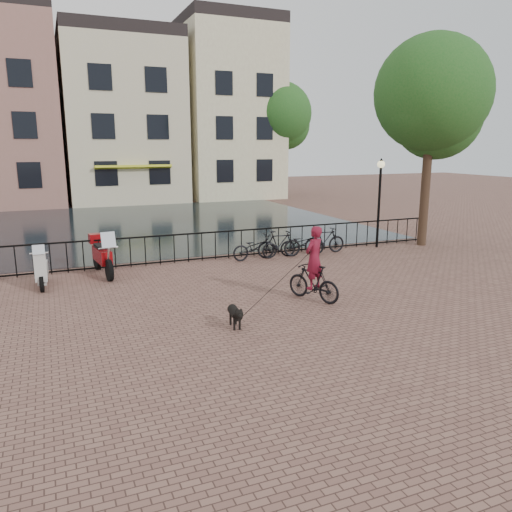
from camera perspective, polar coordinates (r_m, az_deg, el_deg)
name	(u,v)px	position (r m, az deg, el deg)	size (l,w,h in m)	color
ground	(310,339)	(10.80, 6.21, -9.46)	(100.00, 100.00, 0.00)	brown
canal_water	(152,223)	(26.80, -11.85, 3.66)	(20.00, 20.00, 0.00)	black
railing	(202,247)	(17.80, -6.20, 1.06)	(20.00, 0.05, 1.02)	black
canal_house_mid	(121,119)	(39.16, -15.18, 14.90)	(8.00, 9.50, 11.80)	beige
canal_house_right	(224,111)	(41.07, -3.67, 16.22)	(7.00, 9.00, 13.30)	beige
tree_near_right	(432,94)	(21.44, 19.51, 17.08)	(4.48, 4.48, 8.24)	black
tree_far_right	(280,114)	(39.60, 2.80, 15.93)	(4.76, 4.76, 8.76)	black
lamp_post	(380,188)	(20.39, 13.97, 7.55)	(0.30, 0.30, 3.45)	black
cyclist	(314,268)	(13.17, 6.63, -1.37)	(1.14, 1.75, 2.33)	black
dog	(235,316)	(11.34, -2.42, -6.82)	(0.36, 0.85, 0.55)	black
motorcycle	(102,251)	(16.42, -17.21, 0.55)	(0.79, 2.22, 1.55)	maroon
scooter	(41,263)	(15.69, -23.34, -0.77)	(0.48, 1.51, 1.39)	beige
parked_bike_0	(255,247)	(17.84, -0.09, 0.99)	(0.60, 1.72, 0.90)	black
parked_bike_1	(279,244)	(18.21, 2.67, 1.37)	(0.47, 1.66, 1.00)	black
parked_bike_2	(302,243)	(18.63, 5.32, 1.43)	(0.60, 1.72, 0.90)	black
parked_bike_3	(325,240)	(19.08, 7.84, 1.78)	(0.47, 1.66, 1.00)	black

